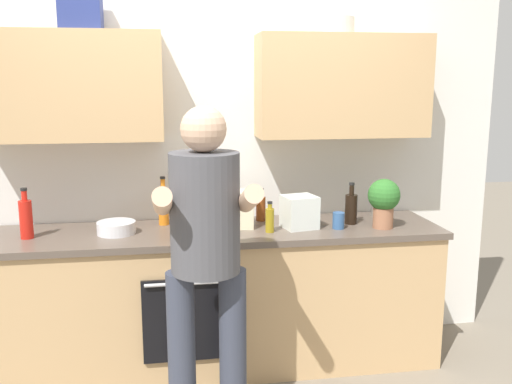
% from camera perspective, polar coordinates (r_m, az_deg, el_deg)
% --- Properties ---
extents(ground_plane, '(12.00, 12.00, 0.00)m').
position_cam_1_polar(ground_plane, '(3.85, -3.94, -16.88)').
color(ground_plane, '#756B5B').
extents(back_wall_unit, '(4.00, 0.38, 2.50)m').
position_cam_1_polar(back_wall_unit, '(3.69, -4.66, 6.20)').
color(back_wall_unit, silver).
rests_on(back_wall_unit, ground).
extents(counter, '(2.84, 0.67, 0.90)m').
position_cam_1_polar(counter, '(3.66, -4.04, -10.62)').
color(counter, tan).
rests_on(counter, ground).
extents(person_standing, '(0.49, 0.45, 1.69)m').
position_cam_1_polar(person_standing, '(2.78, -5.11, -5.69)').
color(person_standing, '#383D4C').
rests_on(person_standing, ground).
extents(bottle_vinegar, '(0.06, 0.06, 0.22)m').
position_cam_1_polar(bottle_vinegar, '(3.72, 0.49, -1.54)').
color(bottle_vinegar, brown).
rests_on(bottle_vinegar, counter).
extents(bottle_soy, '(0.08, 0.08, 0.27)m').
position_cam_1_polar(bottle_soy, '(3.68, 9.59, -1.61)').
color(bottle_soy, black).
rests_on(bottle_soy, counter).
extents(bottle_oil, '(0.05, 0.05, 0.19)m').
position_cam_1_polar(bottle_oil, '(3.43, 1.41, -2.76)').
color(bottle_oil, olive).
rests_on(bottle_oil, counter).
extents(bottle_syrup, '(0.05, 0.05, 0.32)m').
position_cam_1_polar(bottle_syrup, '(3.46, -6.54, -1.81)').
color(bottle_syrup, '#8C4C14').
rests_on(bottle_syrup, counter).
extents(bottle_wine, '(0.06, 0.06, 0.24)m').
position_cam_1_polar(bottle_wine, '(3.41, -5.23, -2.47)').
color(bottle_wine, '#471419').
rests_on(bottle_wine, counter).
extents(bottle_hotsauce, '(0.07, 0.07, 0.30)m').
position_cam_1_polar(bottle_hotsauce, '(3.55, -22.22, -2.45)').
color(bottle_hotsauce, red).
rests_on(bottle_hotsauce, counter).
extents(bottle_juice, '(0.07, 0.07, 0.31)m').
position_cam_1_polar(bottle_juice, '(3.65, -9.34, -1.31)').
color(bottle_juice, orange).
rests_on(bottle_juice, counter).
extents(cup_tea, '(0.07, 0.07, 0.10)m').
position_cam_1_polar(cup_tea, '(3.56, 8.33, -2.87)').
color(cup_tea, '#33598C').
rests_on(cup_tea, counter).
extents(cup_stoneware, '(0.08, 0.08, 0.09)m').
position_cam_1_polar(cup_stoneware, '(3.95, 12.15, -1.70)').
color(cup_stoneware, slate).
rests_on(cup_stoneware, counter).
extents(mixing_bowl, '(0.23, 0.23, 0.07)m').
position_cam_1_polar(mixing_bowl, '(3.51, -13.93, -3.51)').
color(mixing_bowl, silver).
rests_on(mixing_bowl, counter).
extents(knife_block, '(0.10, 0.14, 0.28)m').
position_cam_1_polar(knife_block, '(3.34, -7.83, -2.74)').
color(knife_block, brown).
rests_on(knife_block, counter).
extents(potted_herb, '(0.20, 0.20, 0.31)m').
position_cam_1_polar(potted_herb, '(3.60, 12.79, -0.75)').
color(potted_herb, '#9E6647').
rests_on(potted_herb, counter).
extents(grocery_bag_produce, '(0.23, 0.22, 0.20)m').
position_cam_1_polar(grocery_bag_produce, '(3.54, 4.41, -2.02)').
color(grocery_bag_produce, silver).
rests_on(grocery_bag_produce, counter).
extents(grocery_bag_rice, '(0.24, 0.20, 0.23)m').
position_cam_1_polar(grocery_bag_rice, '(3.55, -1.95, -1.72)').
color(grocery_bag_rice, beige).
rests_on(grocery_bag_rice, counter).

